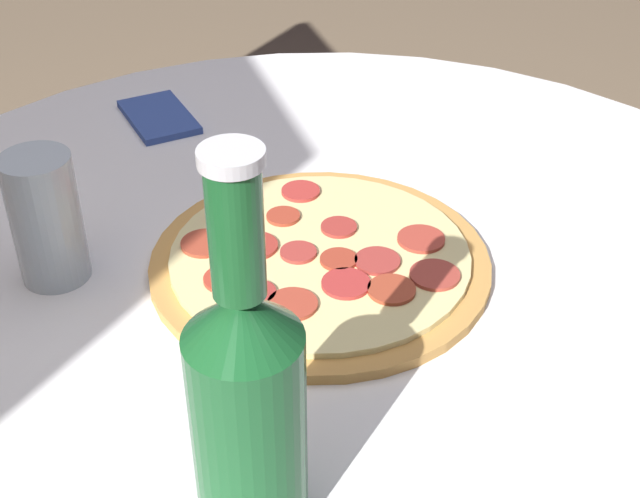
{
  "coord_description": "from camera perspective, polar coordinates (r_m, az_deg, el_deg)",
  "views": [
    {
      "loc": [
        -0.61,
        0.21,
        1.18
      ],
      "look_at": [
        0.01,
        0.01,
        0.72
      ],
      "focal_mm": 50.0,
      "sensor_mm": 36.0,
      "label": 1
    }
  ],
  "objects": [
    {
      "name": "table",
      "position": [
        0.92,
        0.47,
        -10.41
      ],
      "size": [
        0.99,
        0.99,
        0.7
      ],
      "color": "white",
      "rests_on": "ground_plane"
    },
    {
      "name": "pizza",
      "position": [
        0.8,
        -0.03,
        -0.7
      ],
      "size": [
        0.31,
        0.31,
        0.02
      ],
      "color": "#C68E47",
      "rests_on": "table"
    },
    {
      "name": "beer_bottle",
      "position": [
        0.54,
        -4.69,
        -9.62
      ],
      "size": [
        0.07,
        0.07,
        0.27
      ],
      "color": "#195628",
      "rests_on": "table"
    },
    {
      "name": "drinking_glass",
      "position": [
        0.8,
        -17.13,
        1.86
      ],
      "size": [
        0.06,
        0.06,
        0.12
      ],
      "color": "#ADBCC6",
      "rests_on": "table"
    },
    {
      "name": "napkin",
      "position": [
        1.07,
        -10.28,
        8.32
      ],
      "size": [
        0.12,
        0.08,
        0.01
      ],
      "color": "#334C99",
      "rests_on": "table"
    }
  ]
}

